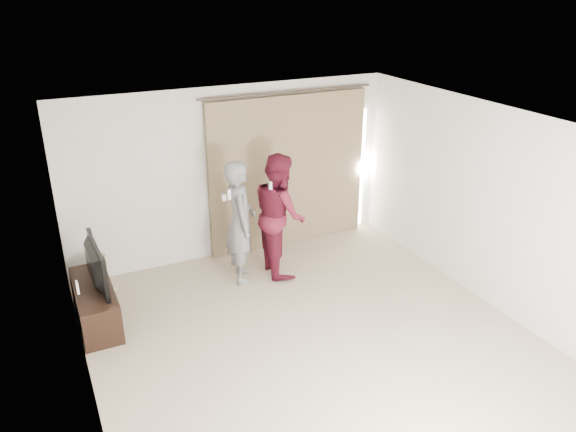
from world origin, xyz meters
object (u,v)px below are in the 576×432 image
object	(u,v)px
tv_console	(95,304)
tv	(89,266)
person_man	(240,222)
person_woman	(280,214)

from	to	relation	value
tv_console	tv	bearing A→B (deg)	0.00
person_man	person_woman	size ratio (longest dim) A/B	0.99
tv_console	person_woman	size ratio (longest dim) A/B	0.73
tv	person_man	bearing A→B (deg)	-85.59
tv	tv_console	bearing A→B (deg)	-0.00
tv	person_man	xyz separation A→B (m)	(2.04, 0.23, 0.10)
person_man	person_woman	distance (m)	0.60
tv_console	person_man	distance (m)	2.15
tv_console	person_man	bearing A→B (deg)	6.46
tv	person_man	world-z (taller)	person_man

